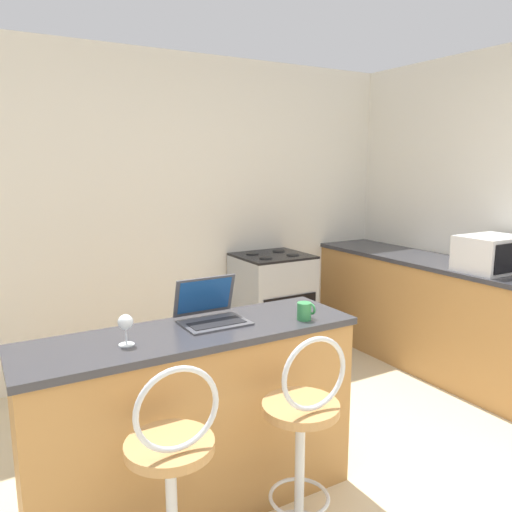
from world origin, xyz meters
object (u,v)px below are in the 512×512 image
at_px(microwave, 491,254).
at_px(mug_green, 305,311).
at_px(stove_range, 272,306).
at_px(bar_stool_near, 173,494).
at_px(bar_stool_far, 302,449).
at_px(wine_glass_tall, 126,324).
at_px(laptop, 210,311).

xyz_separation_m(microwave, mug_green, (-1.86, -0.27, -0.09)).
bearing_deg(stove_range, mug_green, -117.01).
height_order(bar_stool_near, mug_green, mug_green).
height_order(bar_stool_far, stove_range, bar_stool_far).
distance_m(stove_range, wine_glass_tall, 2.39).
relative_size(microwave, mug_green, 5.15).
relative_size(stove_range, mug_green, 10.40).
xyz_separation_m(bar_stool_near, mug_green, (0.86, 0.36, 0.50)).
height_order(stove_range, mug_green, mug_green).
xyz_separation_m(bar_stool_near, bar_stool_far, (0.60, 0.00, 0.00)).
height_order(wine_glass_tall, mug_green, wine_glass_tall).
height_order(bar_stool_far, mug_green, mug_green).
xyz_separation_m(bar_stool_far, microwave, (2.12, 0.62, 0.58)).
bearing_deg(laptop, mug_green, -26.76).
distance_m(bar_stool_near, mug_green, 1.05).
xyz_separation_m(laptop, microwave, (2.29, 0.05, 0.08)).
bearing_deg(mug_green, laptop, 153.24).
bearing_deg(bar_stool_near, wine_glass_tall, 93.55).
bearing_deg(stove_range, microwave, -53.54).
relative_size(bar_stool_far, stove_range, 1.08).
bearing_deg(stove_range, bar_stool_far, -118.71).
height_order(bar_stool_far, laptop, laptop).
relative_size(laptop, wine_glass_tall, 2.32).
relative_size(stove_range, wine_glass_tall, 6.78).
xyz_separation_m(stove_range, wine_glass_tall, (-1.73, -1.56, 0.56)).
bearing_deg(wine_glass_tall, microwave, 3.57).
distance_m(bar_stool_far, wine_glass_tall, 0.95).
distance_m(bar_stool_far, microwave, 2.29).
bearing_deg(microwave, wine_glass_tall, -176.43).
height_order(microwave, mug_green, microwave).
relative_size(microwave, stove_range, 0.50).
bearing_deg(bar_stool_far, microwave, 16.31).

